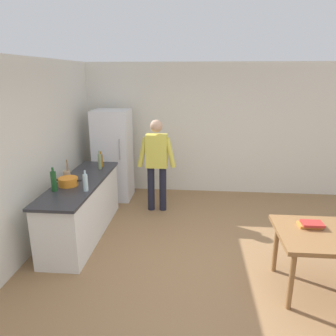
% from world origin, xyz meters
% --- Properties ---
extents(ground_plane, '(14.00, 14.00, 0.00)m').
position_xyz_m(ground_plane, '(0.00, 0.00, 0.00)').
color(ground_plane, '#936D47').
extents(wall_back, '(6.40, 0.12, 2.70)m').
position_xyz_m(wall_back, '(0.00, 3.00, 1.35)').
color(wall_back, silver).
rests_on(wall_back, ground_plane).
extents(wall_left, '(0.12, 5.60, 2.70)m').
position_xyz_m(wall_left, '(-2.60, 0.20, 1.35)').
color(wall_left, silver).
rests_on(wall_left, ground_plane).
extents(kitchen_counter, '(0.64, 2.20, 0.90)m').
position_xyz_m(kitchen_counter, '(-2.00, 0.80, 0.45)').
color(kitchen_counter, white).
rests_on(kitchen_counter, ground_plane).
extents(refrigerator, '(0.70, 0.67, 1.80)m').
position_xyz_m(refrigerator, '(-1.90, 2.40, 0.90)').
color(refrigerator, white).
rests_on(refrigerator, ground_plane).
extents(person, '(0.70, 0.22, 1.70)m').
position_xyz_m(person, '(-0.95, 1.85, 0.98)').
color(person, '#1E1E2D').
rests_on(person, ground_plane).
extents(cooking_pot, '(0.40, 0.28, 0.12)m').
position_xyz_m(cooking_pot, '(-2.09, 0.57, 0.96)').
color(cooking_pot, orange).
rests_on(cooking_pot, kitchen_counter).
extents(utensil_jar, '(0.11, 0.11, 0.32)m').
position_xyz_m(utensil_jar, '(-2.22, 0.84, 0.98)').
color(utensil_jar, tan).
rests_on(utensil_jar, kitchen_counter).
extents(bottle_vinegar_tall, '(0.06, 0.06, 0.32)m').
position_xyz_m(bottle_vinegar_tall, '(-1.88, 1.44, 1.04)').
color(bottle_vinegar_tall, gray).
rests_on(bottle_vinegar_tall, kitchen_counter).
extents(bottle_water_clear, '(0.07, 0.07, 0.30)m').
position_xyz_m(bottle_water_clear, '(-1.76, 0.38, 1.03)').
color(bottle_water_clear, silver).
rests_on(bottle_water_clear, kitchen_counter).
extents(bottle_oil_amber, '(0.06, 0.06, 0.28)m').
position_xyz_m(bottle_oil_amber, '(-1.89, 1.57, 1.02)').
color(bottle_oil_amber, '#996619').
rests_on(bottle_oil_amber, kitchen_counter).
extents(bottle_wine_green, '(0.08, 0.08, 0.34)m').
position_xyz_m(bottle_wine_green, '(-2.20, 0.34, 1.05)').
color(bottle_wine_green, '#1E5123').
rests_on(bottle_wine_green, kitchen_counter).
extents(book_stack, '(0.27, 0.18, 0.06)m').
position_xyz_m(book_stack, '(1.11, -0.16, 0.78)').
color(book_stack, orange).
rests_on(book_stack, dining_table).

